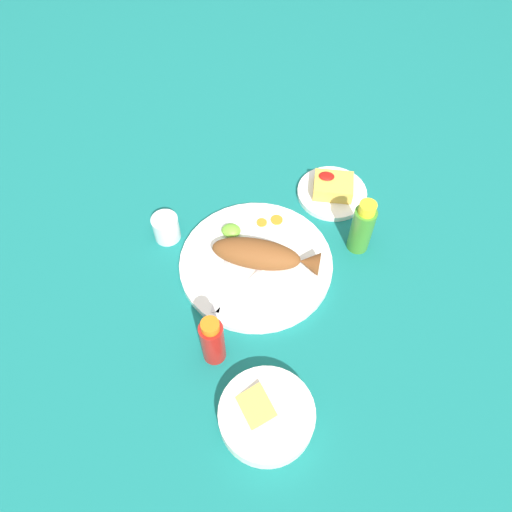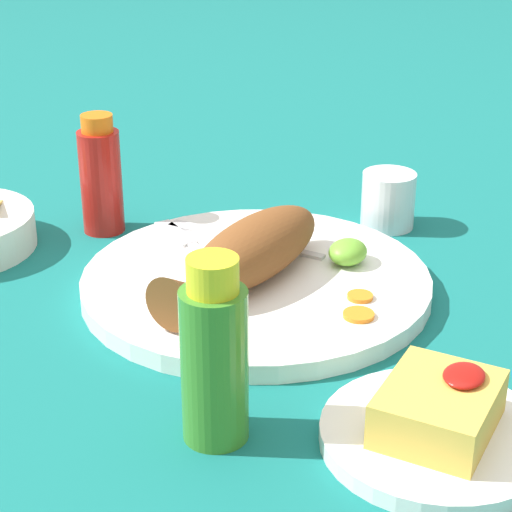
{
  "view_description": "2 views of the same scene",
  "coord_description": "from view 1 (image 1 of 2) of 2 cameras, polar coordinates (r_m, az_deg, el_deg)",
  "views": [
    {
      "loc": [
        -0.08,
        0.62,
        0.94
      ],
      "look_at": [
        0.0,
        0.0,
        0.04
      ],
      "focal_mm": 35.0,
      "sensor_mm": 36.0,
      "label": 1
    },
    {
      "loc": [
        -0.72,
        -0.38,
        0.41
      ],
      "look_at": [
        0.0,
        0.0,
        0.04
      ],
      "focal_mm": 65.0,
      "sensor_mm": 36.0,
      "label": 2
    }
  ],
  "objects": [
    {
      "name": "lime_wedge_main",
      "position": [
        1.15,
        -2.86,
        2.93
      ],
      "size": [
        0.04,
        0.04,
        0.02
      ],
      "primitive_type": "ellipsoid",
      "color": "#6BB233",
      "rests_on": "main_plate"
    },
    {
      "name": "fried_fish",
      "position": [
        1.09,
        0.75,
        0.13
      ],
      "size": [
        0.24,
        0.09,
        0.06
      ],
      "rotation": [
        0.0,
        0.0,
        -0.07
      ],
      "color": "brown",
      "rests_on": "main_plate"
    },
    {
      "name": "carrot_slice_near",
      "position": [
        1.18,
        0.89,
        3.83
      ],
      "size": [
        0.02,
        0.02,
        0.0
      ],
      "primitive_type": "cylinder",
      "color": "orange",
      "rests_on": "main_plate"
    },
    {
      "name": "hot_sauce_bottle_red",
      "position": [
        0.97,
        -4.99,
        -9.63
      ],
      "size": [
        0.05,
        0.05,
        0.14
      ],
      "color": "#B21914",
      "rests_on": "ground_plane"
    },
    {
      "name": "carrot_slice_mid",
      "position": [
        1.18,
        2.39,
        4.15
      ],
      "size": [
        0.03,
        0.03,
        0.0
      ],
      "primitive_type": "cylinder",
      "color": "orange",
      "rests_on": "main_plate"
    },
    {
      "name": "salt_cup",
      "position": [
        1.17,
        -10.2,
        3.06
      ],
      "size": [
        0.06,
        0.06,
        0.06
      ],
      "color": "silver",
      "rests_on": "ground_plane"
    },
    {
      "name": "ground_plane",
      "position": [
        1.13,
        -0.0,
        -1.1
      ],
      "size": [
        4.0,
        4.0,
        0.0
      ],
      "primitive_type": "plane",
      "color": "#146B66"
    },
    {
      "name": "fork_far",
      "position": [
        1.09,
        -3.89,
        -2.82
      ],
      "size": [
        0.02,
        0.19,
        0.0
      ],
      "rotation": [
        0.0,
        0.0,
        7.83
      ],
      "color": "silver",
      "rests_on": "main_plate"
    },
    {
      "name": "side_plate_fries",
      "position": [
        1.27,
        8.67,
        7.12
      ],
      "size": [
        0.17,
        0.17,
        0.01
      ],
      "primitive_type": "cylinder",
      "color": "white",
      "rests_on": "ground_plane"
    },
    {
      "name": "guacamole_bowl",
      "position": [
        0.96,
        1.2,
        -17.72
      ],
      "size": [
        0.18,
        0.18,
        0.05
      ],
      "color": "white",
      "rests_on": "ground_plane"
    },
    {
      "name": "main_plate",
      "position": [
        1.12,
        -0.0,
        -0.84
      ],
      "size": [
        0.34,
        0.34,
        0.02
      ],
      "primitive_type": "cylinder",
      "color": "white",
      "rests_on": "ground_plane"
    },
    {
      "name": "hot_sauce_bottle_green",
      "position": [
        1.13,
        12.03,
        3.2
      ],
      "size": [
        0.05,
        0.05,
        0.15
      ],
      "color": "#3D8428",
      "rests_on": "ground_plane"
    },
    {
      "name": "fork_near",
      "position": [
        1.07,
        -1.84,
        -4.14
      ],
      "size": [
        0.11,
        0.16,
        0.0
      ],
      "rotation": [
        0.0,
        0.0,
        7.3
      ],
      "color": "silver",
      "rests_on": "main_plate"
    },
    {
      "name": "fries_pile",
      "position": [
        1.25,
        8.79,
        7.92
      ],
      "size": [
        0.09,
        0.08,
        0.04
      ],
      "color": "gold",
      "rests_on": "side_plate_fries"
    }
  ]
}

